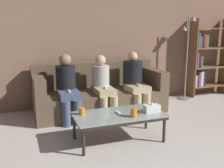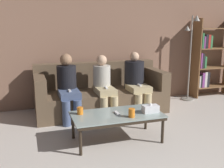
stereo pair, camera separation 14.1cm
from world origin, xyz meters
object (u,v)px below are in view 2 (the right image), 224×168
object	(u,v)px
cup_near_right	(80,111)
seated_person_left_end	(68,85)
game_remote	(117,113)
bookshelf	(208,60)
tissue_box	(150,109)
standing_lamp	(191,49)
seated_person_mid_right	(136,80)
seated_person_mid_left	(104,84)
couch	(100,94)
cup_near_left	(131,113)
coffee_table	(117,116)

from	to	relation	value
cup_near_right	seated_person_left_end	size ratio (longest dim) A/B	0.09
game_remote	bookshelf	distance (m)	3.19
tissue_box	standing_lamp	world-z (taller)	standing_lamp
seated_person_left_end	seated_person_mid_right	distance (m)	1.25
seated_person_left_end	seated_person_mid_left	bearing A→B (deg)	-0.48
couch	seated_person_mid_left	size ratio (longest dim) A/B	2.21
cup_near_left	seated_person_mid_left	distance (m)	1.30
cup_near_right	tissue_box	world-z (taller)	tissue_box
standing_lamp	game_remote	bearing A→B (deg)	-145.11
coffee_table	tissue_box	world-z (taller)	tissue_box
bookshelf	seated_person_mid_right	xyz separation A→B (m)	(-1.95, -0.50, -0.24)
bookshelf	seated_person_mid_left	bearing A→B (deg)	-168.41
game_remote	seated_person_mid_left	bearing A→B (deg)	82.91
tissue_box	cup_near_left	bearing A→B (deg)	-162.50
tissue_box	standing_lamp	distance (m)	2.40
cup_near_right	bookshelf	bearing A→B (deg)	25.22
coffee_table	bookshelf	xyz separation A→B (m)	(2.71, 1.64, 0.47)
couch	cup_near_right	distance (m)	1.36
cup_near_right	seated_person_mid_right	distance (m)	1.60
cup_near_left	seated_person_mid_right	bearing A→B (deg)	64.62
cup_near_left	tissue_box	xyz separation A→B (m)	(0.32, 0.10, -0.01)
couch	tissue_box	size ratio (longest dim) A/B	10.61
standing_lamp	seated_person_mid_left	xyz separation A→B (m)	(-2.01, -0.39, -0.53)
cup_near_left	seated_person_mid_left	world-z (taller)	seated_person_mid_left
bookshelf	couch	bearing A→B (deg)	-173.45
couch	cup_near_right	xyz separation A→B (m)	(-0.62, -1.20, 0.12)
bookshelf	coffee_table	bearing A→B (deg)	-148.81
cup_near_right	seated_person_left_end	distance (m)	0.99
tissue_box	seated_person_mid_right	size ratio (longest dim) A/B	0.20
cup_near_right	seated_person_left_end	xyz separation A→B (m)	(-0.01, 0.98, 0.14)
coffee_table	cup_near_right	size ratio (longest dim) A/B	12.52
coffee_table	seated_person_left_end	xyz separation A→B (m)	(-0.49, 1.12, 0.23)
coffee_table	cup_near_left	world-z (taller)	cup_near_left
game_remote	bookshelf	world-z (taller)	bookshelf
cup_near_left	seated_person_mid_right	world-z (taller)	seated_person_mid_right
cup_near_left	standing_lamp	distance (m)	2.70
couch	coffee_table	world-z (taller)	couch
tissue_box	bookshelf	distance (m)	2.86
cup_near_left	tissue_box	size ratio (longest dim) A/B	0.53
standing_lamp	coffee_table	bearing A→B (deg)	-145.11
couch	seated_person_mid_right	distance (m)	0.71
coffee_table	seated_person_mid_left	size ratio (longest dim) A/B	1.16
cup_near_right	coffee_table	bearing A→B (deg)	-16.29
tissue_box	standing_lamp	size ratio (longest dim) A/B	0.12
bookshelf	seated_person_left_end	distance (m)	3.25
cup_near_left	game_remote	xyz separation A→B (m)	(-0.14, 0.19, -0.05)
cup_near_right	seated_person_mid_right	world-z (taller)	seated_person_mid_right
cup_near_left	seated_person_mid_right	xyz separation A→B (m)	(0.63, 1.32, 0.14)
seated_person_mid_right	bookshelf	bearing A→B (deg)	14.50
cup_near_left	game_remote	bearing A→B (deg)	126.16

